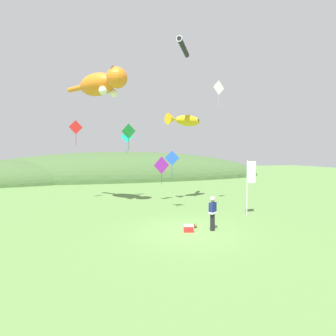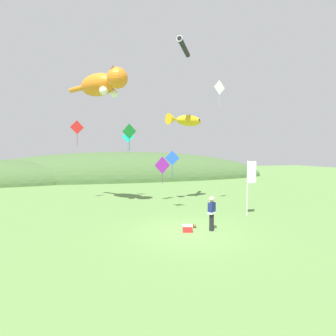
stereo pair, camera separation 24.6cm
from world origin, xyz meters
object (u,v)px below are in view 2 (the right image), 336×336
(kite_diamond_violet, at_px, (162,165))
(kite_diamond_green, at_px, (129,132))
(kite_spool, at_px, (194,226))
(kite_diamond_white, at_px, (219,88))
(kite_tube_streamer, at_px, (184,47))
(kite_diamond_red, at_px, (77,128))
(festival_banner_pole, at_px, (250,180))
(festival_attendant, at_px, (212,213))
(picnic_cooler, at_px, (188,228))
(kite_fish_windsock, at_px, (185,120))
(kite_diamond_teal, at_px, (128,137))
(kite_giant_cat, at_px, (102,84))
(kite_diamond_blue, at_px, (172,158))

(kite_diamond_violet, relative_size, kite_diamond_green, 1.14)
(kite_spool, bearing_deg, kite_diamond_white, 52.35)
(kite_tube_streamer, relative_size, kite_diamond_red, 1.46)
(festival_banner_pole, relative_size, kite_tube_streamer, 1.21)
(festival_attendant, relative_size, picnic_cooler, 3.19)
(kite_diamond_green, bearing_deg, picnic_cooler, -76.65)
(festival_attendant, distance_m, kite_tube_streamer, 12.65)
(kite_fish_windsock, relative_size, kite_diamond_teal, 1.77)
(festival_attendant, relative_size, festival_banner_pole, 0.50)
(kite_diamond_white, height_order, kite_diamond_green, kite_diamond_white)
(festival_attendant, height_order, kite_diamond_green, kite_diamond_green)
(kite_diamond_white, bearing_deg, kite_diamond_green, 159.12)
(festival_attendant, bearing_deg, kite_diamond_green, 111.24)
(kite_giant_cat, bearing_deg, kite_diamond_white, -13.59)
(kite_diamond_red, distance_m, kite_diamond_green, 4.56)
(picnic_cooler, xyz_separation_m, kite_fish_windsock, (2.64, 7.94, 6.54))
(festival_banner_pole, height_order, kite_diamond_white, kite_diamond_white)
(picnic_cooler, distance_m, kite_fish_windsock, 10.61)
(kite_diamond_blue, xyz_separation_m, kite_diamond_green, (-2.60, 3.05, 2.05))
(picnic_cooler, distance_m, kite_diamond_red, 13.28)
(kite_spool, xyz_separation_m, kite_diamond_blue, (0.06, 4.48, 3.55))
(kite_diamond_blue, bearing_deg, kite_diamond_green, 130.39)
(kite_fish_windsock, relative_size, kite_diamond_green, 1.66)
(picnic_cooler, bearing_deg, festival_attendant, -5.57)
(kite_tube_streamer, bearing_deg, festival_attendant, -95.71)
(picnic_cooler, bearing_deg, kite_diamond_teal, 99.59)
(festival_banner_pole, relative_size, kite_fish_windsock, 1.03)
(kite_diamond_blue, relative_size, kite_diamond_white, 0.98)
(festival_banner_pole, bearing_deg, kite_diamond_white, 98.38)
(kite_fish_windsock, distance_m, kite_diamond_white, 3.68)
(festival_attendant, relative_size, kite_spool, 8.10)
(kite_diamond_violet, bearing_deg, kite_diamond_red, 166.27)
(festival_attendant, bearing_deg, kite_diamond_blue, 96.68)
(picnic_cooler, height_order, kite_diamond_green, kite_diamond_green)
(kite_spool, relative_size, kite_diamond_red, 0.11)
(picnic_cooler, xyz_separation_m, kite_diamond_white, (4.52, 5.66, 8.72))
(kite_spool, distance_m, picnic_cooler, 0.85)
(kite_giant_cat, relative_size, kite_fish_windsock, 1.51)
(kite_diamond_violet, relative_size, kite_diamond_red, 1.17)
(kite_giant_cat, xyz_separation_m, kite_diamond_blue, (4.61, -2.64, -5.44))
(kite_tube_streamer, bearing_deg, festival_banner_pole, -52.62)
(kite_spool, height_order, kite_diamond_violet, kite_diamond_violet)
(picnic_cooler, height_order, kite_diamond_white, kite_diamond_white)
(festival_attendant, distance_m, kite_diamond_violet, 9.02)
(festival_banner_pole, xyz_separation_m, kite_diamond_green, (-6.95, 5.88, 3.39))
(kite_giant_cat, relative_size, kite_diamond_teal, 2.67)
(kite_diamond_violet, xyz_separation_m, kite_diamond_red, (-6.78, 1.66, 3.11))
(picnic_cooler, relative_size, kite_diamond_red, 0.27)
(kite_diamond_blue, relative_size, kite_diamond_teal, 0.98)
(kite_diamond_red, bearing_deg, kite_diamond_blue, -38.49)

